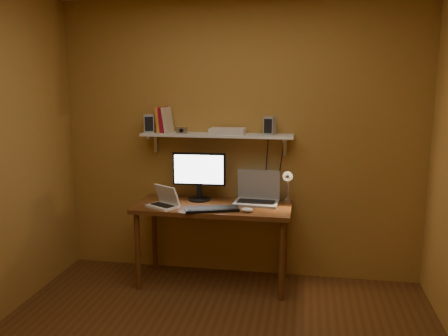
% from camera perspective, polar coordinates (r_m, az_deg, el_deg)
% --- Properties ---
extents(room, '(3.44, 3.24, 2.64)m').
position_cam_1_polar(room, '(2.90, -2.59, -0.69)').
color(room, '#563516').
rests_on(room, ground).
extents(desk, '(1.40, 0.60, 0.75)m').
position_cam_1_polar(desk, '(4.31, -1.33, -5.56)').
color(desk, brown).
rests_on(desk, ground).
extents(wall_shelf, '(1.40, 0.25, 0.21)m').
position_cam_1_polar(wall_shelf, '(4.36, -0.87, 3.95)').
color(wall_shelf, silver).
rests_on(wall_shelf, room).
extents(monitor, '(0.50, 0.22, 0.45)m').
position_cam_1_polar(monitor, '(4.41, -3.01, -0.69)').
color(monitor, black).
rests_on(monitor, desk).
extents(laptop, '(0.41, 0.31, 0.29)m').
position_cam_1_polar(laptop, '(4.37, 4.03, -3.16)').
color(laptop, '#909398').
rests_on(laptop, desk).
extents(netbook, '(0.32, 0.30, 0.19)m').
position_cam_1_polar(netbook, '(4.25, -7.18, -3.95)').
color(netbook, white).
rests_on(netbook, desk).
extents(keyboard, '(0.48, 0.29, 0.02)m').
position_cam_1_polar(keyboard, '(4.11, -1.47, -4.98)').
color(keyboard, black).
rests_on(keyboard, desk).
extents(mouse, '(0.11, 0.07, 0.04)m').
position_cam_1_polar(mouse, '(4.06, 2.82, -5.05)').
color(mouse, white).
rests_on(mouse, desk).
extents(desk_lamp, '(0.09, 0.23, 0.38)m').
position_cam_1_polar(desk_lamp, '(4.28, 7.69, -1.69)').
color(desk_lamp, silver).
rests_on(desk_lamp, desk).
extents(speaker_left, '(0.12, 0.12, 0.17)m').
position_cam_1_polar(speaker_left, '(4.50, -8.98, 5.32)').
color(speaker_left, '#909398').
rests_on(speaker_left, wall_shelf).
extents(speaker_right, '(0.11, 0.11, 0.16)m').
position_cam_1_polar(speaker_right, '(4.29, 5.52, 5.10)').
color(speaker_right, '#909398').
rests_on(speaker_right, wall_shelf).
extents(books, '(0.14, 0.17, 0.24)m').
position_cam_1_polar(books, '(4.48, -7.22, 5.79)').
color(books, orange).
rests_on(books, wall_shelf).
extents(shelf_camera, '(0.10, 0.05, 0.06)m').
position_cam_1_polar(shelf_camera, '(4.36, -5.10, 4.53)').
color(shelf_camera, silver).
rests_on(shelf_camera, wall_shelf).
extents(router, '(0.32, 0.21, 0.05)m').
position_cam_1_polar(router, '(4.32, 0.42, 4.46)').
color(router, white).
rests_on(router, wall_shelf).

